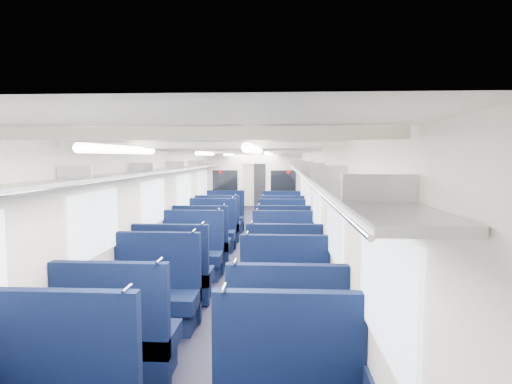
% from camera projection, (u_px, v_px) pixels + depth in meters
% --- Properties ---
extents(floor, '(2.80, 18.00, 0.01)m').
position_uv_depth(floor, '(247.00, 249.00, 10.18)').
color(floor, black).
rests_on(floor, ground).
extents(ceiling, '(2.80, 18.00, 0.01)m').
position_uv_depth(ceiling, '(247.00, 150.00, 9.99)').
color(ceiling, white).
rests_on(ceiling, wall_left).
extents(wall_left, '(0.02, 18.00, 2.35)m').
position_uv_depth(wall_left, '(189.00, 200.00, 10.16)').
color(wall_left, silver).
rests_on(wall_left, floor).
extents(dado_left, '(0.03, 17.90, 0.70)m').
position_uv_depth(dado_left, '(190.00, 234.00, 10.23)').
color(dado_left, black).
rests_on(dado_left, floor).
extents(wall_right, '(0.02, 18.00, 2.35)m').
position_uv_depth(wall_right, '(307.00, 201.00, 10.01)').
color(wall_right, silver).
rests_on(wall_right, floor).
extents(dado_right, '(0.03, 17.90, 0.70)m').
position_uv_depth(dado_right, '(306.00, 235.00, 10.07)').
color(dado_right, black).
rests_on(dado_right, floor).
extents(wall_far, '(2.80, 0.02, 2.35)m').
position_uv_depth(wall_far, '(262.00, 180.00, 19.04)').
color(wall_far, silver).
rests_on(wall_far, floor).
extents(luggage_rack_left, '(0.36, 17.40, 0.18)m').
position_uv_depth(luggage_rack_left, '(196.00, 166.00, 10.08)').
color(luggage_rack_left, '#B2B5BA').
rests_on(luggage_rack_left, wall_left).
extents(luggage_rack_right, '(0.36, 17.40, 0.18)m').
position_uv_depth(luggage_rack_right, '(299.00, 167.00, 9.95)').
color(luggage_rack_right, '#B2B5BA').
rests_on(luggage_rack_right, wall_right).
extents(windows, '(2.78, 15.60, 0.75)m').
position_uv_depth(windows, '(246.00, 191.00, 9.61)').
color(windows, white).
rests_on(windows, wall_left).
extents(ceiling_fittings, '(2.70, 16.06, 0.11)m').
position_uv_depth(ceiling_fittings, '(246.00, 153.00, 9.73)').
color(ceiling_fittings, white).
rests_on(ceiling_fittings, ceiling).
extents(end_door, '(0.75, 0.06, 2.00)m').
position_uv_depth(end_door, '(262.00, 184.00, 18.99)').
color(end_door, black).
rests_on(end_door, floor).
extents(bulkhead, '(2.80, 0.10, 2.35)m').
position_uv_depth(bulkhead, '(254.00, 189.00, 12.84)').
color(bulkhead, white).
rests_on(bulkhead, floor).
extents(seat_4, '(1.13, 0.62, 1.25)m').
position_uv_depth(seat_4, '(118.00, 341.00, 4.20)').
color(seat_4, '#0C173B').
rests_on(seat_4, floor).
extents(seat_5, '(1.13, 0.62, 1.25)m').
position_uv_depth(seat_5, '(286.00, 345.00, 4.11)').
color(seat_5, '#0C173B').
rests_on(seat_5, floor).
extents(seat_6, '(1.13, 0.62, 1.25)m').
position_uv_depth(seat_6, '(155.00, 298.00, 5.47)').
color(seat_6, '#0C173B').
rests_on(seat_6, floor).
extents(seat_7, '(1.13, 0.62, 1.25)m').
position_uv_depth(seat_7, '(285.00, 304.00, 5.26)').
color(seat_7, '#0C173B').
rests_on(seat_7, floor).
extents(seat_8, '(1.13, 0.62, 1.25)m').
position_uv_depth(seat_8, '(174.00, 277.00, 6.42)').
color(seat_8, '#0C173B').
rests_on(seat_8, floor).
extents(seat_9, '(1.13, 0.62, 1.25)m').
position_uv_depth(seat_9, '(284.00, 277.00, 6.45)').
color(seat_9, '#0C173B').
rests_on(seat_9, floor).
extents(seat_10, '(1.13, 0.62, 1.25)m').
position_uv_depth(seat_10, '(192.00, 257.00, 7.76)').
color(seat_10, '#0C173B').
rests_on(seat_10, floor).
extents(seat_11, '(1.13, 0.62, 1.25)m').
position_uv_depth(seat_11, '(283.00, 258.00, 7.68)').
color(seat_11, '#0C173B').
rests_on(seat_11, floor).
extents(seat_12, '(1.13, 0.62, 1.25)m').
position_uv_depth(seat_12, '(202.00, 245.00, 8.77)').
color(seat_12, '#0C173B').
rests_on(seat_12, floor).
extents(seat_13, '(1.13, 0.62, 1.25)m').
position_uv_depth(seat_13, '(283.00, 245.00, 8.82)').
color(seat_13, '#0C173B').
rests_on(seat_13, floor).
extents(seat_14, '(1.13, 0.62, 1.25)m').
position_uv_depth(seat_14, '(212.00, 234.00, 10.01)').
color(seat_14, '#0C173B').
rests_on(seat_14, floor).
extents(seat_15, '(1.13, 0.62, 1.25)m').
position_uv_depth(seat_15, '(282.00, 236.00, 9.82)').
color(seat_15, '#0C173B').
rests_on(seat_15, floor).
extents(seat_16, '(1.13, 0.62, 1.25)m').
position_uv_depth(seat_16, '(218.00, 227.00, 11.09)').
color(seat_16, '#0C173B').
rests_on(seat_16, floor).
extents(seat_17, '(1.13, 0.62, 1.25)m').
position_uv_depth(seat_17, '(282.00, 227.00, 11.03)').
color(seat_17, '#0C173B').
rests_on(seat_17, floor).
extents(seat_18, '(1.13, 0.62, 1.25)m').
position_uv_depth(seat_18, '(225.00, 219.00, 12.38)').
color(seat_18, '#0C173B').
rests_on(seat_18, floor).
extents(seat_19, '(1.13, 0.62, 1.25)m').
position_uv_depth(seat_19, '(282.00, 221.00, 12.15)').
color(seat_19, '#0C173B').
rests_on(seat_19, floor).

